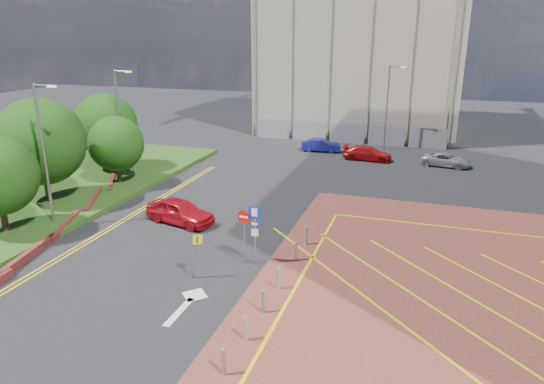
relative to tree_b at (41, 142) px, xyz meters
The scene contains 18 objects.
ground 16.83m from the tree_b, 17.88° to the right, with size 140.00×140.00×0.00m, color black.
grass_bed 4.89m from the tree_b, 158.20° to the left, with size 14.00×32.00×0.30m, color #244215.
retaining_wall 6.24m from the tree_b, 39.04° to the right, with size 6.06×20.33×0.40m.
tree_b is the anchor object (origin of this frame).
tree_c 5.49m from the tree_b, 68.20° to the left, with size 4.00×4.00×4.90m.
tree_d 8.07m from the tree_b, 97.13° to the left, with size 5.00×5.00×6.08m.
lamp_left_near 4.32m from the tree_b, 44.25° to the right, with size 1.53×0.16×8.00m.
lamp_left_far 7.10m from the tree_b, 81.23° to the left, with size 1.53×0.16×8.00m.
lamp_back 30.21m from the tree_b, 49.59° to the left, with size 1.53×0.16×8.00m.
sign_cluster 16.46m from the tree_b, 14.26° to the right, with size 1.17×0.12×3.20m.
warning_sign 15.52m from the tree_b, 24.13° to the right, with size 0.59×0.38×2.25m.
bollard_row 19.38m from the tree_b, 20.53° to the right, with size 0.14×11.14×0.90m.
construction_building 38.87m from the tree_b, 66.11° to the left, with size 21.20×19.20×22.00m, color #A8A089.
construction_fence 30.13m from the tree_b, 56.58° to the left, with size 21.60×0.06×2.00m, color gray.
car_red_left 10.47m from the tree_b, ahead, with size 1.75×4.36×1.48m, color red.
car_blue_back 24.95m from the tree_b, 55.97° to the left, with size 1.29×3.69×1.22m, color navy.
car_red_back 26.41m from the tree_b, 45.07° to the left, with size 1.75×4.31×1.25m, color #B40F0F.
car_silver_back 31.36m from the tree_b, 36.27° to the left, with size 1.86×4.02×1.12m, color #BBBCC3.
Camera 1 is at (7.98, -19.24, 10.84)m, focal length 32.00 mm.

